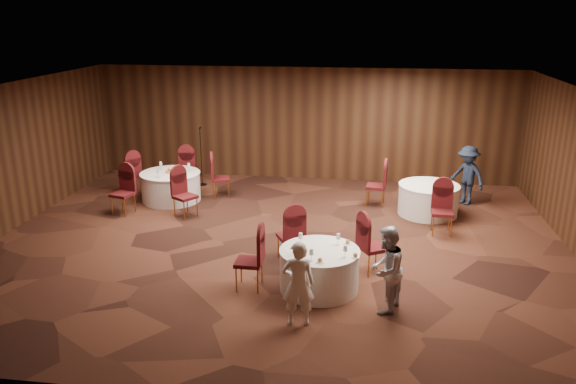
# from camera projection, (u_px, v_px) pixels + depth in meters

# --- Properties ---
(ground) EXTENTS (12.00, 12.00, 0.00)m
(ground) POSITION_uv_depth(u_px,v_px,m) (277.00, 244.00, 11.80)
(ground) COLOR black
(ground) RESTS_ON ground
(room_shell) EXTENTS (12.00, 12.00, 12.00)m
(room_shell) POSITION_uv_depth(u_px,v_px,m) (277.00, 153.00, 11.20)
(room_shell) COLOR silver
(room_shell) RESTS_ON ground
(table_main) EXTENTS (1.40, 1.40, 0.74)m
(table_main) POSITION_uv_depth(u_px,v_px,m) (319.00, 269.00, 9.79)
(table_main) COLOR white
(table_main) RESTS_ON ground
(table_left) EXTENTS (1.53, 1.53, 0.74)m
(table_left) POSITION_uv_depth(u_px,v_px,m) (171.00, 186.00, 14.44)
(table_left) COLOR white
(table_left) RESTS_ON ground
(table_right) EXTENTS (1.43, 1.43, 0.74)m
(table_right) POSITION_uv_depth(u_px,v_px,m) (428.00, 199.00, 13.45)
(table_right) COLOR white
(table_right) RESTS_ON ground
(chairs_main) EXTENTS (2.77, 1.86, 1.00)m
(chairs_main) POSITION_uv_depth(u_px,v_px,m) (305.00, 248.00, 10.38)
(chairs_main) COLOR #3F0C13
(chairs_main) RESTS_ON ground
(chairs_left) EXTENTS (3.17, 3.12, 1.00)m
(chairs_left) POSITION_uv_depth(u_px,v_px,m) (170.00, 182.00, 14.41)
(chairs_left) COLOR #3F0C13
(chairs_left) RESTS_ON ground
(chairs_right) EXTENTS (1.98, 2.30, 1.00)m
(chairs_right) POSITION_uv_depth(u_px,v_px,m) (407.00, 198.00, 13.14)
(chairs_right) COLOR #3F0C13
(chairs_right) RESTS_ON ground
(tabletop_main) EXTENTS (1.10, 0.98, 0.22)m
(tabletop_main) POSITION_uv_depth(u_px,v_px,m) (328.00, 248.00, 9.53)
(tabletop_main) COLOR silver
(tabletop_main) RESTS_ON table_main
(tabletop_left) EXTENTS (0.85, 0.80, 0.22)m
(tabletop_left) POSITION_uv_depth(u_px,v_px,m) (170.00, 170.00, 14.30)
(tabletop_left) COLOR silver
(tabletop_left) RESTS_ON table_left
(tabletop_right) EXTENTS (0.08, 0.08, 0.22)m
(tabletop_right) POSITION_uv_depth(u_px,v_px,m) (440.00, 181.00, 13.07)
(tabletop_right) COLOR silver
(tabletop_right) RESTS_ON table_right
(mic_stand) EXTENTS (0.24, 0.24, 1.65)m
(mic_stand) POSITION_uv_depth(u_px,v_px,m) (202.00, 168.00, 15.71)
(mic_stand) COLOR black
(mic_stand) RESTS_ON ground
(woman_a) EXTENTS (0.56, 0.42, 1.40)m
(woman_a) POSITION_uv_depth(u_px,v_px,m) (298.00, 284.00, 8.58)
(woman_a) COLOR white
(woman_a) RESTS_ON ground
(woman_b) EXTENTS (0.76, 0.85, 1.46)m
(woman_b) POSITION_uv_depth(u_px,v_px,m) (386.00, 270.00, 8.98)
(woman_b) COLOR silver
(woman_b) RESTS_ON ground
(man_c) EXTENTS (1.08, 1.08, 1.50)m
(man_c) POSITION_uv_depth(u_px,v_px,m) (467.00, 175.00, 14.07)
(man_c) COLOR #151E31
(man_c) RESTS_ON ground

